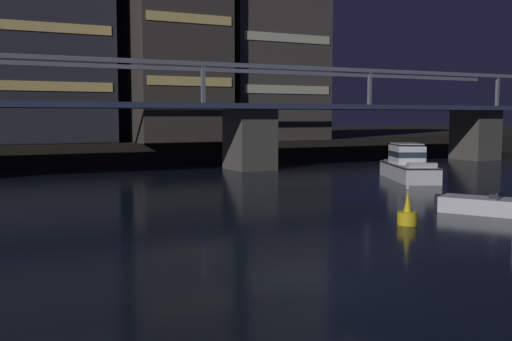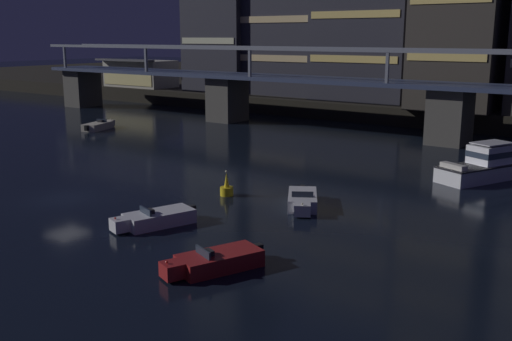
% 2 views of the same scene
% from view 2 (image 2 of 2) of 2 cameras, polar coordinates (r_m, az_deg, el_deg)
% --- Properties ---
extents(ground_plane, '(400.00, 400.00, 0.00)m').
position_cam_2_polar(ground_plane, '(41.90, -17.79, -2.58)').
color(ground_plane, black).
extents(far_riverbank, '(240.00, 80.00, 2.20)m').
position_cam_2_polar(far_riverbank, '(112.70, 18.65, 7.26)').
color(far_riverbank, black).
rests_on(far_riverbank, ground).
extents(river_bridge, '(90.90, 6.40, 9.38)m').
position_cam_2_polar(river_bridge, '(68.13, 6.68, 7.31)').
color(river_bridge, '#4C4944').
rests_on(river_bridge, ground).
extents(tower_west_tall, '(13.72, 9.37, 27.28)m').
position_cam_2_polar(tower_west_tall, '(89.28, 3.52, 16.00)').
color(tower_west_tall, '#282833').
rests_on(tower_west_tall, far_riverbank).
extents(waterfront_pavilion, '(12.40, 7.40, 4.70)m').
position_cam_2_polar(waterfront_pavilion, '(103.65, -11.02, 9.12)').
color(waterfront_pavilion, '#B2AD9E').
rests_on(waterfront_pavilion, far_riverbank).
extents(cabin_cruiser_near_left, '(5.83, 9.16, 2.79)m').
position_cam_2_polar(cabin_cruiser_near_left, '(48.50, 21.31, 0.47)').
color(cabin_cruiser_near_left, silver).
rests_on(cabin_cruiser_near_left, ground).
extents(speedboat_near_center, '(2.78, 5.18, 1.16)m').
position_cam_2_polar(speedboat_near_center, '(71.72, -14.82, 4.15)').
color(speedboat_near_center, beige).
rests_on(speedboat_near_center, ground).
extents(speedboat_near_right, '(3.67, 4.84, 1.16)m').
position_cam_2_polar(speedboat_near_right, '(38.06, 4.47, -2.87)').
color(speedboat_near_right, silver).
rests_on(speedboat_near_right, ground).
extents(speedboat_mid_left, '(2.99, 5.12, 1.16)m').
position_cam_2_polar(speedboat_mid_left, '(34.73, -9.55, -4.56)').
color(speedboat_mid_left, silver).
rests_on(speedboat_mid_left, ground).
extents(speedboat_mid_center, '(3.15, 5.06, 1.16)m').
position_cam_2_polar(speedboat_mid_center, '(28.08, -3.90, -8.66)').
color(speedboat_mid_center, maroon).
rests_on(speedboat_mid_center, ground).
extents(channel_buoy, '(0.90, 0.90, 1.76)m').
position_cam_2_polar(channel_buoy, '(40.60, -2.83, -1.76)').
color(channel_buoy, yellow).
rests_on(channel_buoy, ground).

